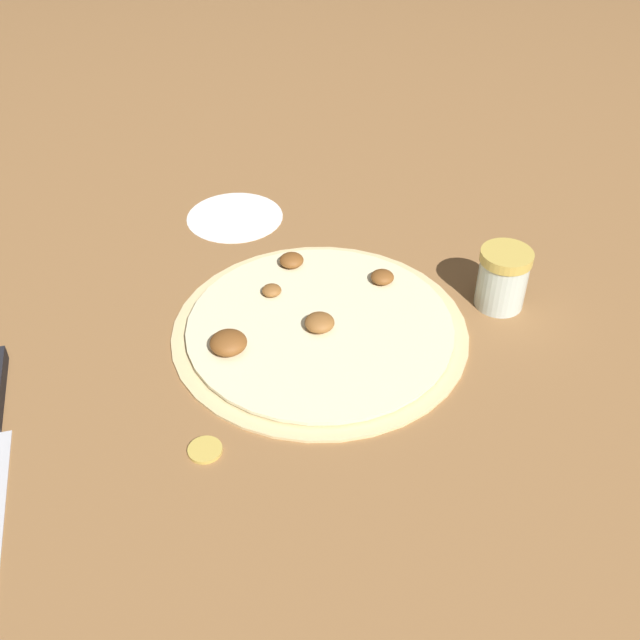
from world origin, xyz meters
name	(u,v)px	position (x,y,z in m)	size (l,w,h in m)	color
ground_plane	(320,331)	(0.00, 0.00, 0.00)	(3.00, 3.00, 0.00)	olive
pizza	(318,327)	(0.00, 0.00, 0.01)	(0.33, 0.33, 0.03)	beige
spice_jar	(503,278)	(-0.07, 0.20, 0.04)	(0.06, 0.06, 0.07)	silver
loose_cap	(205,449)	(0.18, -0.09, 0.00)	(0.03, 0.03, 0.01)	gold
flour_patch	(235,217)	(-0.23, -0.13, 0.00)	(0.13, 0.13, 0.00)	white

